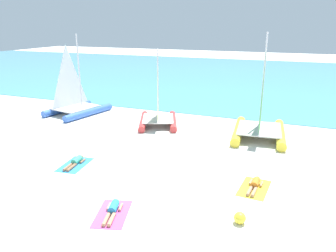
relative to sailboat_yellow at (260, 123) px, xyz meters
The scene contains 12 objects.
ground_plane 4.62m from the sailboat_yellow, 168.18° to the left, with size 120.00×120.00×0.00m, color white.
ocean_water 23.84m from the sailboat_yellow, 100.73° to the left, with size 120.00×40.00×0.05m, color #4C9EB7.
sailboat_yellow is the anchor object (origin of this frame).
sailboat_blue 13.33m from the sailboat_yellow, behind, with size 3.67×4.91×5.77m.
sailboat_red 6.57m from the sailboat_yellow, behind, with size 3.68×4.43×4.96m.
towel_left 10.69m from the sailboat_yellow, 136.30° to the right, with size 1.10×1.90×0.01m, color #338CD8.
sunbather_left 10.64m from the sailboat_yellow, 136.59° to the right, with size 0.60×1.57×0.30m.
towel_middle 11.12m from the sailboat_yellow, 110.10° to the right, with size 1.10×1.90×0.01m, color #D84C99.
sunbather_middle 11.05m from the sailboat_yellow, 110.30° to the right, with size 0.81×1.55×0.30m.
towel_right 6.66m from the sailboat_yellow, 84.48° to the right, with size 1.10×1.90×0.01m, color yellow.
sunbather_right 6.58m from the sailboat_yellow, 84.38° to the right, with size 0.57×1.57×0.30m.
beach_ball 9.35m from the sailboat_yellow, 86.83° to the right, with size 0.42×0.42×0.42m, color yellow.
Camera 1 is at (6.29, -10.20, 6.53)m, focal length 35.37 mm.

